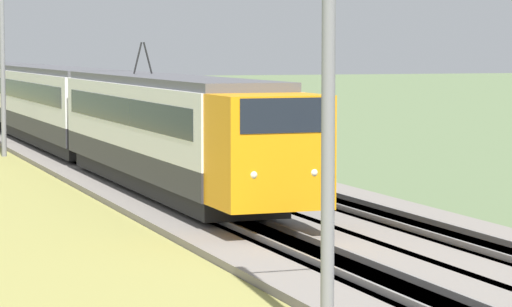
{
  "coord_description": "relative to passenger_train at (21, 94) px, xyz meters",
  "views": [
    {
      "loc": [
        -9.21,
        10.33,
        4.9
      ],
      "look_at": [
        19.49,
        0.0,
        2.25
      ],
      "focal_mm": 85.0,
      "sensor_mm": 36.0,
      "label": 1
    }
  ],
  "objects": [
    {
      "name": "track_main",
      "position": [
        -7.46,
        0.0,
        -2.24
      ],
      "size": [
        240.0,
        1.57,
        0.45
      ],
      "color": "#4C4238",
      "rests_on": "ground"
    },
    {
      "name": "catenary_mast_near",
      "position": [
        -48.98,
        2.68,
        1.97
      ],
      "size": [
        0.22,
        2.56,
        8.46
      ],
      "color": "slate",
      "rests_on": "ground"
    },
    {
      "name": "catenary_mast_mid",
      "position": [
        -12.59,
        2.68,
        2.23
      ],
      "size": [
        0.22,
        2.56,
        8.96
      ],
      "color": "slate",
      "rests_on": "ground"
    },
    {
      "name": "track_adjacent",
      "position": [
        -7.46,
        -4.11,
        -2.24
      ],
      "size": [
        240.0,
        1.57,
        0.45
      ],
      "color": "#4C4238",
      "rests_on": "ground"
    },
    {
      "name": "passenger_train",
      "position": [
        0.0,
        0.0,
        0.0
      ],
      "size": [
        79.45,
        2.83,
        5.12
      ],
      "rotation": [
        0.0,
        0.0,
        3.14
      ],
      "color": "orange",
      "rests_on": "ground"
    },
    {
      "name": "ballast_main",
      "position": [
        -7.46,
        0.0,
        -2.25
      ],
      "size": [
        240.0,
        4.4,
        0.3
      ],
      "color": "gray",
      "rests_on": "ground"
    },
    {
      "name": "ballast_adjacent",
      "position": [
        -7.46,
        -4.11,
        -2.25
      ],
      "size": [
        240.0,
        4.4,
        0.3
      ],
      "color": "gray",
      "rests_on": "ground"
    }
  ]
}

